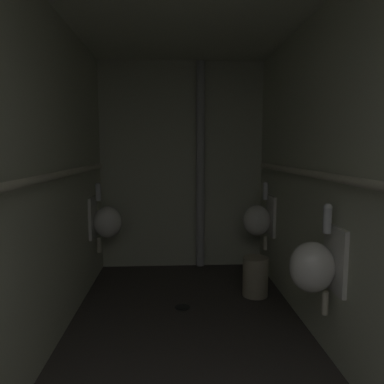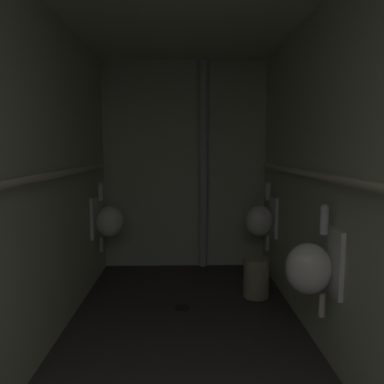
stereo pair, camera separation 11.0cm
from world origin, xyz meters
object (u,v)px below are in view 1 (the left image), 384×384
at_px(urinal_right_far, 259,219).
at_px(urinal_left_mid, 106,221).
at_px(urinal_right_mid, 315,265).
at_px(standpipe_back_wall, 200,167).
at_px(floor_drain, 183,307).
at_px(waste_bin, 255,276).

bearing_deg(urinal_right_far, urinal_left_mid, -179.74).
bearing_deg(urinal_right_mid, standpipe_back_wall, 106.76).
xyz_separation_m(urinal_right_far, standpipe_back_wall, (-0.61, 0.45, 0.56)).
bearing_deg(standpipe_back_wall, urinal_left_mid, -156.53).
height_order(urinal_right_mid, standpipe_back_wall, standpipe_back_wall).
bearing_deg(urinal_right_far, urinal_right_mid, -90.00).
height_order(urinal_left_mid, urinal_right_far, same).
xyz_separation_m(urinal_right_far, floor_drain, (-0.86, -0.68, -0.68)).
relative_size(urinal_left_mid, urinal_right_mid, 1.00).
height_order(standpipe_back_wall, waste_bin, standpipe_back_wall).
xyz_separation_m(urinal_right_far, waste_bin, (-0.13, -0.43, -0.49)).
xyz_separation_m(urinal_right_mid, waste_bin, (-0.13, 1.14, -0.49)).
bearing_deg(standpipe_back_wall, floor_drain, -102.45).
distance_m(standpipe_back_wall, floor_drain, 1.69).
xyz_separation_m(urinal_left_mid, waste_bin, (1.53, -0.43, -0.49)).
distance_m(urinal_left_mid, urinal_right_mid, 2.28).
height_order(urinal_left_mid, standpipe_back_wall, standpipe_back_wall).
bearing_deg(urinal_left_mid, floor_drain, -39.74).
relative_size(floor_drain, waste_bin, 0.36).
relative_size(urinal_left_mid, waste_bin, 1.95).
distance_m(urinal_left_mid, standpipe_back_wall, 1.27).
distance_m(urinal_left_mid, urinal_right_far, 1.66).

